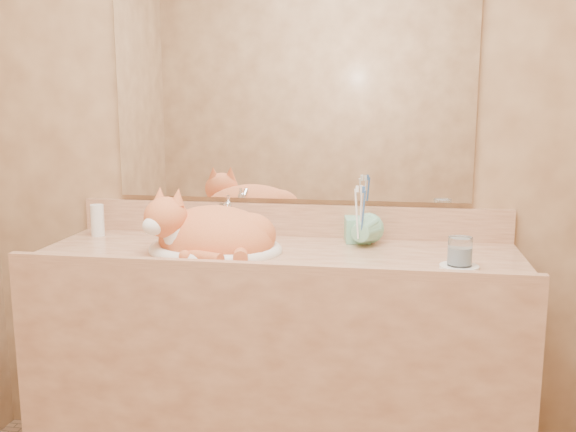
% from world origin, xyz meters
% --- Properties ---
extents(wall_back, '(2.40, 0.02, 2.50)m').
position_xyz_m(wall_back, '(0.00, 1.00, 1.25)').
color(wall_back, brown).
rests_on(wall_back, ground).
extents(vanity_counter, '(1.60, 0.55, 0.85)m').
position_xyz_m(vanity_counter, '(0.00, 0.72, 0.42)').
color(vanity_counter, '#925E41').
rests_on(vanity_counter, floor).
extents(mirror, '(1.30, 0.02, 0.80)m').
position_xyz_m(mirror, '(0.00, 0.99, 1.39)').
color(mirror, white).
rests_on(mirror, wall_back).
extents(sink_basin, '(0.48, 0.42, 0.14)m').
position_xyz_m(sink_basin, '(-0.21, 0.70, 0.92)').
color(sink_basin, white).
rests_on(sink_basin, vanity_counter).
extents(faucet, '(0.05, 0.11, 0.15)m').
position_xyz_m(faucet, '(-0.21, 0.87, 0.93)').
color(faucet, white).
rests_on(faucet, vanity_counter).
extents(cat, '(0.49, 0.44, 0.23)m').
position_xyz_m(cat, '(-0.23, 0.69, 0.92)').
color(cat, '#C95A2E').
rests_on(cat, sink_basin).
extents(soap_dispenser, '(0.10, 0.10, 0.19)m').
position_xyz_m(soap_dispenser, '(0.26, 0.88, 0.95)').
color(soap_dispenser, '#79C29C').
rests_on(soap_dispenser, vanity_counter).
extents(toothbrush_cup, '(0.14, 0.14, 0.10)m').
position_xyz_m(toothbrush_cup, '(0.27, 0.81, 0.90)').
color(toothbrush_cup, '#79C29C').
rests_on(toothbrush_cup, vanity_counter).
extents(toothbrushes, '(0.04, 0.04, 0.22)m').
position_xyz_m(toothbrushes, '(0.27, 0.81, 0.98)').
color(toothbrushes, white).
rests_on(toothbrushes, toothbrush_cup).
extents(saucer, '(0.12, 0.12, 0.01)m').
position_xyz_m(saucer, '(0.58, 0.61, 0.85)').
color(saucer, white).
rests_on(saucer, vanity_counter).
extents(water_glass, '(0.07, 0.07, 0.09)m').
position_xyz_m(water_glass, '(0.58, 0.61, 0.90)').
color(water_glass, white).
rests_on(water_glass, saucer).
extents(lotion_bottle, '(0.05, 0.05, 0.12)m').
position_xyz_m(lotion_bottle, '(-0.70, 0.87, 0.91)').
color(lotion_bottle, white).
rests_on(lotion_bottle, vanity_counter).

